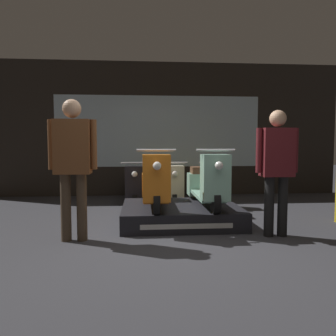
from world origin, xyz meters
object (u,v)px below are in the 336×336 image
at_px(scooter_backrow_1, 171,186).
at_px(person_left_browsing, 73,157).
at_px(scooter_backrow_0, 135,186).
at_px(person_right_browsing, 277,163).
at_px(scooter_display_left, 155,184).
at_px(scooter_backrow_2, 206,185).
at_px(scooter_display_right, 207,183).

relative_size(scooter_backrow_1, person_left_browsing, 0.96).
distance_m(scooter_backrow_0, person_left_browsing, 2.92).
height_order(scooter_backrow_0, person_right_browsing, person_right_browsing).
distance_m(scooter_display_left, person_right_browsing, 1.83).
relative_size(scooter_backrow_1, scooter_backrow_2, 1.00).
distance_m(scooter_backrow_2, person_left_browsing, 3.61).
bearing_deg(person_left_browsing, scooter_backrow_2, 50.40).
height_order(scooter_display_right, scooter_backrow_0, scooter_display_right).
relative_size(scooter_backrow_0, scooter_backrow_1, 1.00).
distance_m(scooter_display_right, scooter_backrow_1, 1.96).
distance_m(scooter_backrow_1, scooter_backrow_2, 0.76).
height_order(scooter_display_right, scooter_backrow_2, scooter_display_right).
bearing_deg(scooter_backrow_2, person_right_browsing, -81.60).
bearing_deg(scooter_backrow_1, scooter_backrow_2, 0.00).
bearing_deg(scooter_backrow_2, person_left_browsing, -129.60).
bearing_deg(scooter_display_right, scooter_backrow_2, 78.85).
height_order(scooter_display_right, scooter_backrow_1, scooter_display_right).
distance_m(scooter_display_left, scooter_backrow_1, 1.97).
xyz_separation_m(scooter_display_right, person_right_browsing, (0.78, -0.82, 0.36)).
bearing_deg(person_right_browsing, scooter_display_right, 133.47).
relative_size(scooter_backrow_0, scooter_backrow_2, 1.00).
relative_size(scooter_display_left, scooter_backrow_0, 1.00).
bearing_deg(scooter_backrow_1, person_left_browsing, -118.71).
bearing_deg(scooter_display_right, scooter_display_left, 180.00).
bearing_deg(person_right_browsing, scooter_backrow_1, 113.14).
bearing_deg(scooter_backrow_1, scooter_backrow_0, 180.00).
bearing_deg(scooter_backrow_0, scooter_backrow_2, 0.00).
relative_size(scooter_backrow_2, person_right_browsing, 1.02).
distance_m(scooter_display_left, scooter_backrow_2, 2.26).
bearing_deg(person_left_browsing, scooter_backrow_0, 75.00).
height_order(scooter_backrow_0, scooter_backrow_2, same).
height_order(scooter_backrow_2, person_right_browsing, person_right_browsing).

